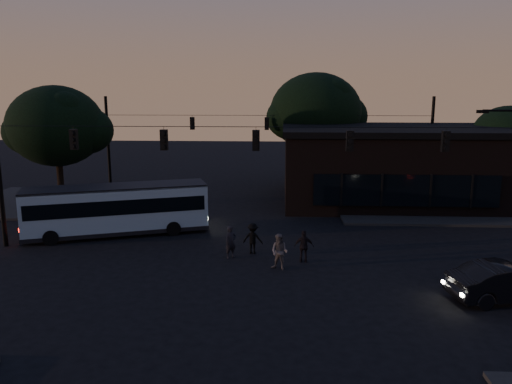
# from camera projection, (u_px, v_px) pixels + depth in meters

# --- Properties ---
(ground) EXTENTS (120.00, 120.00, 0.00)m
(ground) POSITION_uv_depth(u_px,v_px,m) (251.00, 279.00, 21.27)
(ground) COLOR black
(ground) RESTS_ON ground
(sidewalk_far_right) EXTENTS (14.00, 10.00, 0.15)m
(sidewalk_far_right) POSITION_uv_depth(u_px,v_px,m) (438.00, 207.00, 34.33)
(sidewalk_far_right) COLOR black
(sidewalk_far_right) RESTS_ON ground
(sidewalk_far_left) EXTENTS (14.00, 10.00, 0.15)m
(sidewalk_far_left) POSITION_uv_depth(u_px,v_px,m) (69.00, 202.00, 35.70)
(sidewalk_far_left) COLOR black
(sidewalk_far_left) RESTS_ON ground
(building) EXTENTS (15.40, 10.41, 5.40)m
(building) POSITION_uv_depth(u_px,v_px,m) (390.00, 164.00, 35.90)
(building) COLOR black
(building) RESTS_ON ground
(tree_behind) EXTENTS (7.60, 7.60, 9.43)m
(tree_behind) POSITION_uv_depth(u_px,v_px,m) (316.00, 112.00, 41.37)
(tree_behind) COLOR black
(tree_behind) RESTS_ON ground
(tree_right) EXTENTS (5.20, 5.20, 6.86)m
(tree_right) POSITION_uv_depth(u_px,v_px,m) (508.00, 136.00, 37.02)
(tree_right) COLOR black
(tree_right) RESTS_ON ground
(tree_left) EXTENTS (6.40, 6.40, 8.30)m
(tree_left) POSITION_uv_depth(u_px,v_px,m) (56.00, 126.00, 33.63)
(tree_left) COLOR black
(tree_left) RESTS_ON ground
(signal_rig_near) EXTENTS (26.24, 0.30, 7.50)m
(signal_rig_near) POSITION_uv_depth(u_px,v_px,m) (256.00, 163.00, 24.31)
(signal_rig_near) COLOR black
(signal_rig_near) RESTS_ON ground
(signal_rig_far) EXTENTS (26.24, 0.30, 7.50)m
(signal_rig_far) POSITION_uv_depth(u_px,v_px,m) (267.00, 138.00, 40.02)
(signal_rig_far) COLOR black
(signal_rig_far) RESTS_ON ground
(bus) EXTENTS (10.08, 5.45, 2.78)m
(bus) POSITION_uv_depth(u_px,v_px,m) (117.00, 207.00, 27.65)
(bus) COLOR #8AA2B0
(bus) RESTS_ON ground
(car) EXTENTS (4.73, 2.49, 1.48)m
(car) POSITION_uv_depth(u_px,v_px,m) (508.00, 282.00, 18.98)
(car) COLOR black
(car) RESTS_ON ground
(pedestrian_a) EXTENTS (0.69, 0.64, 1.57)m
(pedestrian_a) POSITION_uv_depth(u_px,v_px,m) (231.00, 242.00, 23.89)
(pedestrian_a) COLOR black
(pedestrian_a) RESTS_ON ground
(pedestrian_b) EXTENTS (0.98, 0.90, 1.64)m
(pedestrian_b) POSITION_uv_depth(u_px,v_px,m) (280.00, 252.00, 22.31)
(pedestrian_b) COLOR #514B4A
(pedestrian_b) RESTS_ON ground
(pedestrian_c) EXTENTS (0.92, 0.40, 1.55)m
(pedestrian_c) POSITION_uv_depth(u_px,v_px,m) (304.00, 246.00, 23.28)
(pedestrian_c) COLOR black
(pedestrian_c) RESTS_ON ground
(pedestrian_d) EXTENTS (1.09, 0.76, 1.54)m
(pedestrian_d) POSITION_uv_depth(u_px,v_px,m) (253.00, 238.00, 24.55)
(pedestrian_d) COLOR black
(pedestrian_d) RESTS_ON ground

